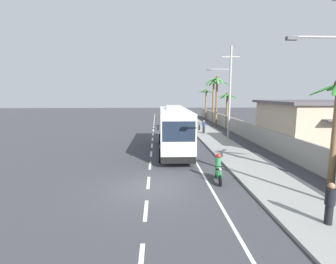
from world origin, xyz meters
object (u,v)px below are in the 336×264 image
object	(u,v)px
palm_second	(213,93)
utility_pole_mid	(229,91)
palm_fourth	(227,103)
pedestrian_midwalk	(330,203)
palm_nearest	(217,91)
motorcycle_trailing	(218,170)
pedestrian_near_kerb	(204,126)
motorcycle_beside_bus	(188,129)
coach_bus_foreground	(174,128)
palm_farthest	(206,98)

from	to	relation	value
palm_second	utility_pole_mid	bearing A→B (deg)	-97.21
palm_second	palm_fourth	size ratio (longest dim) A/B	1.45
pedestrian_midwalk	palm_second	xyz separation A→B (m)	(3.63, 36.68, 4.19)
utility_pole_mid	palm_nearest	world-z (taller)	utility_pole_mid
motorcycle_trailing	palm_nearest	distance (m)	26.77
motorcycle_trailing	palm_second	world-z (taller)	palm_second
pedestrian_near_kerb	palm_second	bearing A→B (deg)	-155.28
utility_pole_mid	palm_nearest	size ratio (longest dim) A/B	1.29
motorcycle_beside_bus	palm_nearest	xyz separation A→B (m)	(5.50, 8.62, 4.79)
coach_bus_foreground	pedestrian_near_kerb	size ratio (longest dim) A/B	6.88
motorcycle_beside_bus	coach_bus_foreground	bearing A→B (deg)	-104.16
palm_farthest	pedestrian_midwalk	bearing A→B (deg)	-94.41
coach_bus_foreground	palm_nearest	bearing A→B (deg)	66.24
coach_bus_foreground	motorcycle_beside_bus	size ratio (longest dim) A/B	5.51
motorcycle_trailing	pedestrian_near_kerb	bearing A→B (deg)	82.32
palm_second	palm_fourth	distance (m)	9.30
pedestrian_midwalk	palm_fourth	bearing A→B (deg)	56.07
coach_bus_foreground	palm_second	bearing A→B (deg)	69.99
motorcycle_trailing	palm_fourth	bearing A→B (deg)	73.65
motorcycle_trailing	pedestrian_near_kerb	xyz separation A→B (m)	(2.36, 17.49, 0.30)
palm_farthest	palm_second	bearing A→B (deg)	-83.90
palm_nearest	palm_farthest	world-z (taller)	palm_nearest
palm_nearest	palm_second	distance (m)	5.80
utility_pole_mid	palm_nearest	bearing A→B (deg)	82.90
motorcycle_beside_bus	pedestrian_near_kerb	xyz separation A→B (m)	(2.06, 0.42, 0.30)
motorcycle_trailing	pedestrian_midwalk	world-z (taller)	pedestrian_midwalk
coach_bus_foreground	motorcycle_beside_bus	world-z (taller)	coach_bus_foreground
coach_bus_foreground	palm_farthest	world-z (taller)	palm_farthest
motorcycle_beside_bus	motorcycle_trailing	size ratio (longest dim) A/B	1.00
motorcycle_trailing	pedestrian_midwalk	bearing A→B (deg)	-60.94
coach_bus_foreground	palm_nearest	distance (m)	19.62
utility_pole_mid	palm_nearest	xyz separation A→B (m)	(1.52, 12.19, 0.15)
coach_bus_foreground	palm_farthest	distance (m)	29.04
pedestrian_midwalk	utility_pole_mid	size ratio (longest dim) A/B	0.16
pedestrian_near_kerb	motorcycle_trailing	bearing A→B (deg)	33.75
utility_pole_mid	pedestrian_midwalk	bearing A→B (deg)	-94.16
coach_bus_foreground	motorcycle_trailing	distance (m)	8.36
palm_fourth	utility_pole_mid	bearing A→B (deg)	-104.42
pedestrian_near_kerb	palm_farthest	xyz separation A→B (m)	(3.72, 18.32, 3.25)
pedestrian_near_kerb	utility_pole_mid	xyz separation A→B (m)	(1.92, -3.99, 4.34)
palm_farthest	motorcycle_beside_bus	bearing A→B (deg)	-107.13
palm_fourth	coach_bus_foreground	bearing A→B (deg)	-120.86
palm_second	palm_farthest	distance (m)	4.51
motorcycle_beside_bus	utility_pole_mid	xyz separation A→B (m)	(3.98, -3.57, 4.63)
motorcycle_beside_bus	palm_farthest	bearing A→B (deg)	72.87
coach_bus_foreground	motorcycle_beside_bus	distance (m)	9.45
pedestrian_near_kerb	palm_second	distance (m)	15.16
palm_fourth	pedestrian_near_kerb	bearing A→B (deg)	-131.17
palm_nearest	palm_fourth	xyz separation A→B (m)	(0.74, -3.43, -1.78)
motorcycle_trailing	palm_second	distance (m)	32.43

